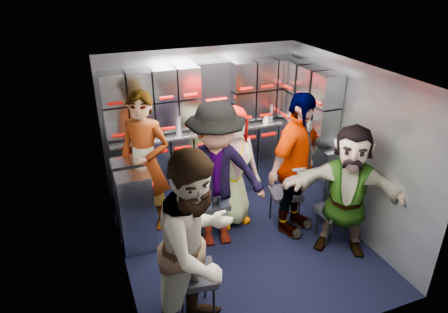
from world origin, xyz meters
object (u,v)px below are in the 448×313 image
object	(u,v)px
attendant_arc_e	(347,191)
jump_seat_near_left	(193,277)
attendant_arc_b	(216,177)
attendant_arc_a	(198,248)
attendant_arc_c	(231,167)
jump_seat_center	(225,189)
jump_seat_mid_right	(286,195)
attendant_arc_d	(296,166)
jump_seat_mid_left	(211,205)
attendant_standing	(145,163)
jump_seat_near_right	(334,212)

from	to	relation	value
attendant_arc_e	jump_seat_near_left	bearing A→B (deg)	-134.14
jump_seat_near_left	attendant_arc_b	distance (m)	1.22
jump_seat_near_left	attendant_arc_a	distance (m)	0.51
attendant_arc_b	jump_seat_near_left	bearing A→B (deg)	-112.17
jump_seat_near_left	attendant_arc_c	world-z (taller)	attendant_arc_c
jump_seat_center	jump_seat_mid_right	xyz separation A→B (m)	(0.65, -0.46, 0.03)
jump_seat_mid_right	attendant_arc_b	world-z (taller)	attendant_arc_b
jump_seat_near_left	attendant_arc_d	bearing A→B (deg)	28.73
jump_seat_near_left	attendant_arc_b	xyz separation A→B (m)	(0.59, 0.97, 0.46)
jump_seat_mid_left	attendant_standing	xyz separation A→B (m)	(-0.68, 0.47, 0.49)
attendant_arc_c	attendant_arc_e	bearing A→B (deg)	-51.87
attendant_arc_e	jump_seat_mid_right	bearing A→B (deg)	152.69
jump_seat_near_right	attendant_arc_b	world-z (taller)	attendant_arc_b
attendant_arc_a	attendant_arc_d	world-z (taller)	attendant_arc_a
jump_seat_center	attendant_arc_b	world-z (taller)	attendant_arc_b
attendant_arc_d	jump_seat_mid_right	bearing A→B (deg)	60.87
jump_seat_center	attendant_arc_c	xyz separation A→B (m)	(0.00, -0.18, 0.43)
jump_seat_center	jump_seat_near_right	size ratio (longest dim) A/B	1.00
attendant_arc_d	jump_seat_near_right	bearing A→B (deg)	-74.74
jump_seat_mid_right	attendant_arc_b	distance (m)	1.10
jump_seat_mid_left	attendant_arc_c	size ratio (longest dim) A/B	0.29
attendant_arc_b	attendant_arc_d	distance (m)	0.98
jump_seat_center	jump_seat_mid_right	distance (m)	0.80
attendant_standing	attendant_arc_e	world-z (taller)	attendant_standing
attendant_arc_d	attendant_arc_e	world-z (taller)	attendant_arc_d
jump_seat_near_right	attendant_arc_d	bearing A→B (deg)	134.39
attendant_arc_b	attendant_arc_e	distance (m)	1.49
jump_seat_center	jump_seat_mid_left	bearing A→B (deg)	-132.33
jump_seat_center	attendant_arc_a	world-z (taller)	attendant_arc_a
attendant_arc_a	attendant_arc_e	size ratio (longest dim) A/B	1.16
jump_seat_mid_right	jump_seat_near_right	xyz separation A→B (m)	(0.35, -0.54, -0.01)
attendant_arc_b	attendant_arc_c	world-z (taller)	attendant_arc_b
jump_seat_center	attendant_arc_b	size ratio (longest dim) A/B	0.25
attendant_arc_c	jump_seat_mid_right	bearing A→B (deg)	-30.38
jump_seat_mid_right	attendant_arc_b	bearing A→B (deg)	-175.75
attendant_standing	attendant_arc_c	distance (m)	1.06
jump_seat_mid_right	attendant_standing	world-z (taller)	attendant_standing
attendant_standing	attendant_arc_e	size ratio (longest dim) A/B	1.14
jump_seat_mid_left	jump_seat_near_right	size ratio (longest dim) A/B	1.05
jump_seat_center	attendant_arc_d	world-z (taller)	attendant_arc_d
attendant_arc_c	attendant_arc_e	distance (m)	1.42
jump_seat_mid_right	attendant_arc_e	size ratio (longest dim) A/B	0.29
jump_seat_near_left	jump_seat_mid_right	distance (m)	1.88
jump_seat_mid_left	jump_seat_mid_right	bearing A→B (deg)	-6.25
jump_seat_center	attendant_arc_b	distance (m)	0.82
attendant_arc_a	attendant_arc_b	world-z (taller)	attendant_arc_a
jump_seat_mid_right	attendant_arc_c	bearing A→B (deg)	156.58
jump_seat_near_left	jump_seat_mid_left	size ratio (longest dim) A/B	1.07
attendant_arc_a	attendant_arc_b	distance (m)	1.29
jump_seat_near_left	jump_seat_near_right	distance (m)	1.98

